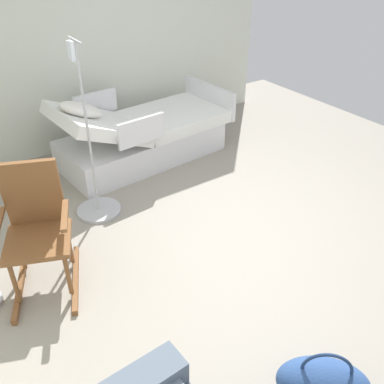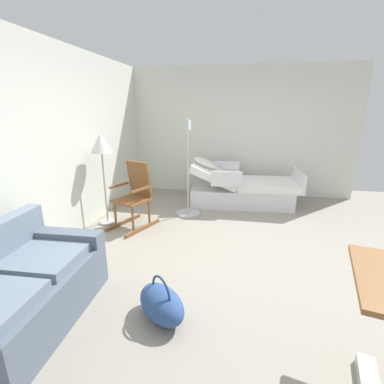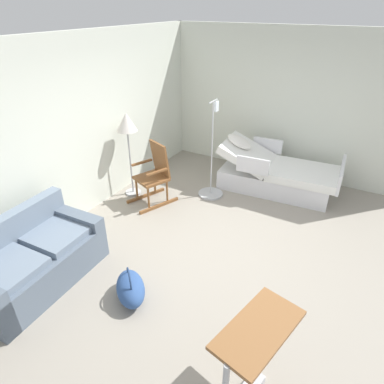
{
  "view_description": "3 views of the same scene",
  "coord_description": "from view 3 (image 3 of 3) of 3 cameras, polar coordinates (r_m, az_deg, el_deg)",
  "views": [
    {
      "loc": [
        -2.2,
        2.01,
        2.49
      ],
      "look_at": [
        -0.04,
        0.53,
        0.81
      ],
      "focal_mm": 39.81,
      "sensor_mm": 36.0,
      "label": 1
    },
    {
      "loc": [
        -3.43,
        -0.16,
        1.84
      ],
      "look_at": [
        -0.02,
        0.49,
        0.81
      ],
      "focal_mm": 26.19,
      "sensor_mm": 36.0,
      "label": 2
    },
    {
      "loc": [
        -3.47,
        -1.5,
        3.03
      ],
      "look_at": [
        -0.01,
        0.47,
        0.76
      ],
      "focal_mm": 31.35,
      "sensor_mm": 36.0,
      "label": 3
    }
  ],
  "objects": [
    {
      "name": "ground_plane",
      "position": [
        4.84,
        5.01,
        -9.17
      ],
      "size": [
        6.89,
        6.89,
        0.0
      ],
      "primitive_type": "plane",
      "color": "gray"
    },
    {
      "name": "back_wall",
      "position": [
        5.46,
        -17.75,
        10.35
      ],
      "size": [
        5.71,
        0.1,
        2.7
      ],
      "primitive_type": "cube",
      "color": "silver",
      "rests_on": "ground"
    },
    {
      "name": "side_wall",
      "position": [
        6.67,
        16.21,
        13.96
      ],
      "size": [
        0.1,
        4.83,
        2.7
      ],
      "primitive_type": "cube",
      "color": "silver",
      "rests_on": "ground"
    },
    {
      "name": "hospital_bed",
      "position": [
        6.26,
        14.01,
        2.9
      ],
      "size": [
        1.13,
        2.17,
        0.97
      ],
      "color": "silver",
      "rests_on": "ground"
    },
    {
      "name": "couch",
      "position": [
        4.55,
        -25.35,
        -10.56
      ],
      "size": [
        1.64,
        0.92,
        0.85
      ],
      "color": "slate",
      "rests_on": "ground"
    },
    {
      "name": "rocking_chair",
      "position": [
        5.66,
        -6.37,
        2.98
      ],
      "size": [
        0.88,
        0.72,
        1.05
      ],
      "color": "brown",
      "rests_on": "ground"
    },
    {
      "name": "floor_lamp",
      "position": [
        5.68,
        -11.0,
        10.67
      ],
      "size": [
        0.34,
        0.34,
        1.48
      ],
      "color": "#B2B5BA",
      "rests_on": "ground"
    },
    {
      "name": "overbed_table",
      "position": [
        3.04,
        9.75,
        -26.29
      ],
      "size": [
        0.88,
        0.57,
        0.84
      ],
      "color": "#B2B5BA",
      "rests_on": "ground"
    },
    {
      "name": "duffel_bag",
      "position": [
        4.08,
        -10.42,
        -15.83
      ],
      "size": [
        0.61,
        0.63,
        0.43
      ],
      "color": "#2D4C84",
      "rests_on": "ground"
    },
    {
      "name": "iv_pole",
      "position": [
        5.94,
        3.26,
        1.72
      ],
      "size": [
        0.44,
        0.44,
        1.69
      ],
      "color": "#B2B5BA",
      "rests_on": "ground"
    }
  ]
}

